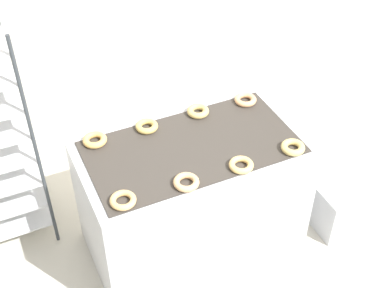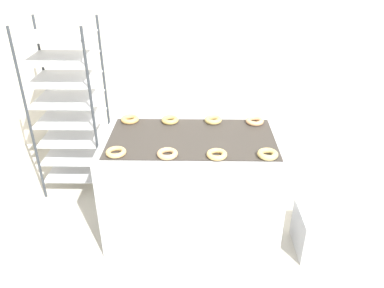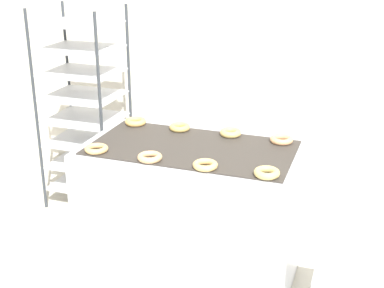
{
  "view_description": "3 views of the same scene",
  "coord_description": "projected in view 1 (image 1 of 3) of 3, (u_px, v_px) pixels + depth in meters",
  "views": [
    {
      "loc": [
        -1.04,
        -1.61,
        3.0
      ],
      "look_at": [
        0.0,
        0.64,
        0.9
      ],
      "focal_mm": 50.0,
      "sensor_mm": 36.0,
      "label": 1
    },
    {
      "loc": [
        0.04,
        -1.94,
        2.22
      ],
      "look_at": [
        0.0,
        0.79,
        0.74
      ],
      "focal_mm": 35.0,
      "sensor_mm": 36.0,
      "label": 2
    },
    {
      "loc": [
        1.04,
        -2.35,
        2.12
      ],
      "look_at": [
        0.0,
        0.64,
        0.9
      ],
      "focal_mm": 50.0,
      "sensor_mm": 36.0,
      "label": 3
    }
  ],
  "objects": [
    {
      "name": "donut_near_midright",
      "position": [
        241.0,
        165.0,
        3.11
      ],
      "size": [
        0.15,
        0.15,
        0.04
      ],
      "primitive_type": "torus",
      "color": "#E9BC6C",
      "rests_on": "fryer_machine"
    },
    {
      "name": "donut_near_right",
      "position": [
        293.0,
        147.0,
        3.22
      ],
      "size": [
        0.15,
        0.15,
        0.04
      ],
      "primitive_type": "torus",
      "color": "#D7BB6C",
      "rests_on": "fryer_machine"
    },
    {
      "name": "donut_near_left",
      "position": [
        123.0,
        200.0,
        2.89
      ],
      "size": [
        0.15,
        0.15,
        0.04
      ],
      "primitive_type": "torus",
      "color": "#DEAF69",
      "rests_on": "fryer_machine"
    },
    {
      "name": "glaze_bin",
      "position": [
        337.0,
        202.0,
        3.87
      ],
      "size": [
        0.38,
        0.39,
        0.36
      ],
      "color": "#B7BABF",
      "rests_on": "ground_plane"
    },
    {
      "name": "donut_far_midleft",
      "position": [
        147.0,
        126.0,
        3.38
      ],
      "size": [
        0.14,
        0.14,
        0.04
      ],
      "primitive_type": "torus",
      "color": "tan",
      "rests_on": "fryer_machine"
    },
    {
      "name": "donut_near_midleft",
      "position": [
        186.0,
        182.0,
        3.0
      ],
      "size": [
        0.15,
        0.15,
        0.04
      ],
      "primitive_type": "torus",
      "color": "#DDAB72",
      "rests_on": "fryer_machine"
    },
    {
      "name": "donut_far_right",
      "position": [
        245.0,
        100.0,
        3.6
      ],
      "size": [
        0.15,
        0.15,
        0.04
      ],
      "primitive_type": "torus",
      "color": "#E8A871",
      "rests_on": "fryer_machine"
    },
    {
      "name": "donut_far_left",
      "position": [
        95.0,
        140.0,
        3.28
      ],
      "size": [
        0.15,
        0.15,
        0.04
      ],
      "primitive_type": "torus",
      "color": "#E8B25E",
      "rests_on": "fryer_machine"
    },
    {
      "name": "fryer_machine",
      "position": [
        192.0,
        197.0,
        3.55
      ],
      "size": [
        1.4,
        0.77,
        0.88
      ],
      "color": "#B7BABF",
      "rests_on": "ground_plane"
    },
    {
      "name": "donut_far_midright",
      "position": [
        198.0,
        111.0,
        3.5
      ],
      "size": [
        0.14,
        0.14,
        0.04
      ],
      "primitive_type": "torus",
      "color": "#D5B565",
      "rests_on": "fryer_machine"
    }
  ]
}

